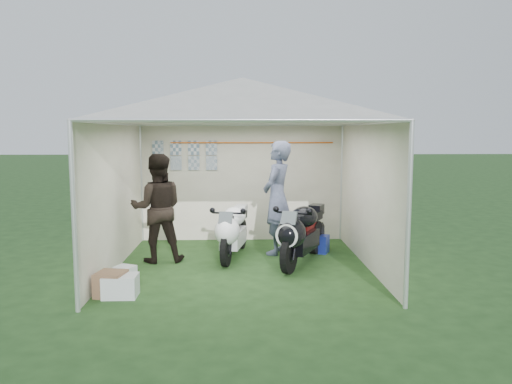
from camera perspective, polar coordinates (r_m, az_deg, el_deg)
The scene contains 11 objects.
ground at distance 8.17m, azimuth -1.54°, elevation -8.47°, with size 80.00×80.00×0.00m, color #1E3C18.
canopy_tent at distance 7.92m, azimuth -1.60°, elevation 9.87°, with size 5.66×5.66×3.00m.
motorcycle_white at distance 8.57m, azimuth -2.68°, elevation -4.31°, with size 0.61×1.81×0.90m.
motorcycle_black at distance 8.18m, azimuth 5.16°, elevation -4.57°, with size 1.06×1.83×0.97m.
paddock_stand at distance 9.10m, azimuth 6.89°, elevation -5.87°, with size 0.43×0.27×0.32m, color blue.
person_dark_jacket at distance 8.44m, azimuth -11.23°, elevation -1.82°, with size 0.88×0.68×1.81m, color black.
person_blue_jacket at distance 8.81m, azimuth 2.44°, elevation -0.67°, with size 0.73×0.48×2.01m, color slate.
equipment_box at distance 9.33m, azimuth 6.29°, elevation -5.07°, with size 0.47×0.38×0.47m, color black.
crate_0 at distance 6.91m, azimuth -15.22°, elevation -10.33°, with size 0.44×0.34×0.29m, color silver.
crate_1 at distance 6.98m, azimuth -16.25°, elevation -10.06°, with size 0.36×0.36×0.32m, color brown.
crate_2 at distance 7.69m, azimuth -14.72°, elevation -8.90°, with size 0.27×0.23×0.20m, color silver.
Camera 1 is at (-0.02, -7.88, 2.17)m, focal length 35.00 mm.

